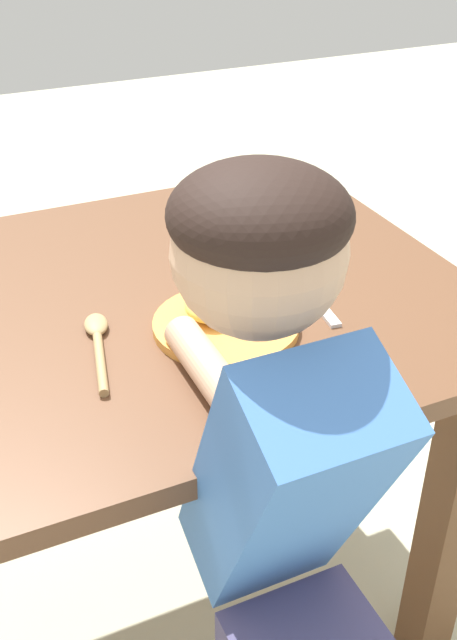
% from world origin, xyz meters
% --- Properties ---
extents(ground_plane, '(8.00, 8.00, 0.00)m').
position_xyz_m(ground_plane, '(0.00, 0.00, 0.00)').
color(ground_plane, beige).
extents(dining_table, '(1.09, 0.81, 0.75)m').
position_xyz_m(dining_table, '(0.00, 0.00, 0.60)').
color(dining_table, brown).
rests_on(dining_table, ground_plane).
extents(plate, '(0.22, 0.22, 0.05)m').
position_xyz_m(plate, '(0.10, -0.13, 0.76)').
color(plate, gold).
rests_on(plate, dining_table).
extents(fork, '(0.05, 0.22, 0.01)m').
position_xyz_m(fork, '(0.27, -0.09, 0.75)').
color(fork, silver).
rests_on(fork, dining_table).
extents(spoon, '(0.07, 0.20, 0.02)m').
position_xyz_m(spoon, '(-0.08, -0.10, 0.75)').
color(spoon, tan).
rests_on(spoon, dining_table).
extents(person, '(0.19, 0.45, 1.10)m').
position_xyz_m(person, '(0.03, -0.47, 0.63)').
color(person, '#4A446A').
rests_on(person, ground_plane).
extents(napkin, '(0.13, 0.15, 0.00)m').
position_xyz_m(napkin, '(0.23, 0.07, 0.75)').
color(napkin, white).
rests_on(napkin, dining_table).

